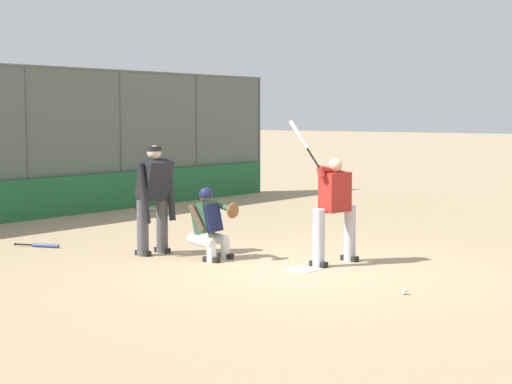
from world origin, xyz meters
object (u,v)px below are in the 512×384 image
Objects in this scene: batter_at_plate at (334,206)px; spare_bat_by_padding at (156,210)px; spare_bat_near_backstop at (42,245)px; umpire_home at (154,196)px; baseball_loose at (404,292)px; catcher_behind_plate at (210,222)px.

spare_bat_by_padding is at bearing -107.67° from batter_at_plate.
spare_bat_near_backstop is 0.94× the size of spare_bat_by_padding.
baseball_loose is at bearing 90.90° from umpire_home.
spare_bat_near_backstop is (0.62, -2.00, -0.90)m from umpire_home.
batter_at_plate is 2.50× the size of spare_bat_by_padding.
catcher_behind_plate is at bearing 104.85° from umpire_home.
batter_at_plate reaches higher than catcher_behind_plate.
catcher_behind_plate is at bearing -97.92° from baseball_loose.
batter_at_plate is at bearing 109.70° from catcher_behind_plate.
batter_at_plate is 5.06m from spare_bat_near_backstop.
umpire_home reaches higher than baseball_loose.
batter_at_plate is 1.92m from catcher_behind_plate.
catcher_behind_plate is 3.16m from spare_bat_near_backstop.
catcher_behind_plate is 1.29× the size of spare_bat_by_padding.
batter_at_plate is 7.75m from spare_bat_by_padding.
umpire_home is at bearing -93.98° from baseball_loose.
baseball_loose is (-0.30, 6.57, 0.00)m from spare_bat_near_backstop.
spare_bat_near_backstop is at bearing -81.00° from catcher_behind_plate.
baseball_loose is (1.31, 1.85, -0.83)m from batter_at_plate.
umpire_home is at bearing -61.39° from batter_at_plate.
baseball_loose reaches higher than spare_bat_by_padding.
batter_at_plate is 1.24× the size of umpire_home.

